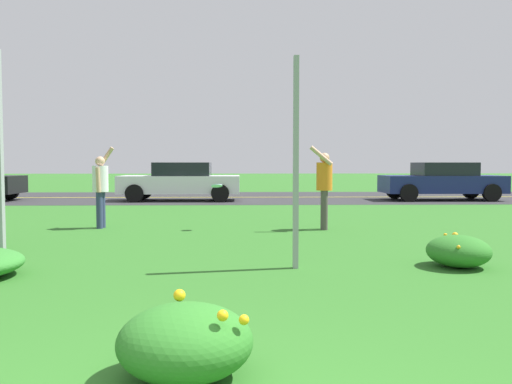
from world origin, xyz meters
name	(u,v)px	position (x,y,z in m)	size (l,w,h in m)	color
ground_plane	(229,226)	(0.00, 9.89, 0.00)	(120.00, 120.00, 0.00)	#2D6B23
highway_strip	(234,197)	(0.00, 19.79, 0.00)	(120.00, 8.03, 0.01)	#2D2D30
highway_center_stripe	(234,197)	(0.00, 19.79, 0.01)	(120.00, 0.16, 0.00)	yellow
daylily_clump_mid_center	(185,342)	(-0.10, 1.43, 0.25)	(0.90, 0.87, 0.54)	#2D7526
daylily_clump_near_camera	(458,251)	(3.26, 5.07, 0.22)	(0.85, 0.90, 0.45)	#2D7526
sign_post_near_path	(0,158)	(-3.05, 5.36, 1.49)	(0.07, 0.10, 2.99)	#93969B
sign_post_by_roadside	(296,163)	(1.01, 5.06, 1.43)	(0.07, 0.10, 2.85)	#93969B
person_thrower_white_shirt	(101,185)	(-2.79, 9.57, 0.94)	(0.44, 0.50, 1.79)	silver
person_catcher_orange_shirt	(324,183)	(2.06, 9.19, 0.99)	(0.52, 0.50, 1.80)	orange
frisbee_pale_blue	(217,186)	(-0.24, 9.20, 0.94)	(0.24, 0.23, 0.11)	#ADD6E5
car_navy_center_left	(442,181)	(8.03, 17.98, 0.74)	(4.50, 2.00, 1.45)	navy
car_white_center_right	(181,181)	(-2.00, 17.98, 0.74)	(4.50, 2.00, 1.45)	silver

